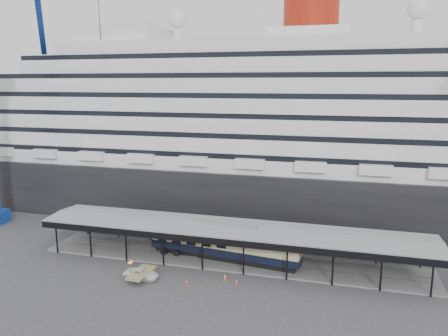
# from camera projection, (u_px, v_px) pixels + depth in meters

# --- Properties ---
(ground) EXTENTS (200.00, 200.00, 0.00)m
(ground) POSITION_uv_depth(u_px,v_px,m) (221.00, 275.00, 58.42)
(ground) COLOR #38383B
(ground) RESTS_ON ground
(cruise_ship) EXTENTS (130.00, 30.00, 43.90)m
(cruise_ship) POSITION_uv_depth(u_px,v_px,m) (266.00, 119.00, 85.14)
(cruise_ship) COLOR black
(cruise_ship) RESTS_ON ground
(platform_canopy) EXTENTS (56.00, 9.18, 5.30)m
(platform_canopy) POSITION_uv_depth(u_px,v_px,m) (230.00, 245.00, 62.69)
(platform_canopy) COLOR slate
(platform_canopy) RESTS_ON ground
(port_truck) EXTENTS (4.71, 2.34, 1.28)m
(port_truck) POSITION_uv_depth(u_px,v_px,m) (141.00, 274.00, 57.21)
(port_truck) COLOR white
(port_truck) RESTS_ON ground
(pullman_carriage) EXTENTS (22.75, 5.71, 22.16)m
(pullman_carriage) POSITION_uv_depth(u_px,v_px,m) (224.00, 242.00, 62.88)
(pullman_carriage) COLOR black
(pullman_carriage) RESTS_ON ground
(traffic_cone_left) EXTENTS (0.44, 0.44, 0.80)m
(traffic_cone_left) POSITION_uv_depth(u_px,v_px,m) (225.00, 277.00, 56.96)
(traffic_cone_left) COLOR #E75C0C
(traffic_cone_left) RESTS_ON ground
(traffic_cone_mid) EXTENTS (0.44, 0.44, 0.67)m
(traffic_cone_mid) POSITION_uv_depth(u_px,v_px,m) (187.00, 282.00, 55.50)
(traffic_cone_mid) COLOR red
(traffic_cone_mid) RESTS_ON ground
(traffic_cone_right) EXTENTS (0.41, 0.41, 0.66)m
(traffic_cone_right) POSITION_uv_depth(u_px,v_px,m) (236.00, 282.00, 55.53)
(traffic_cone_right) COLOR #F2320D
(traffic_cone_right) RESTS_ON ground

